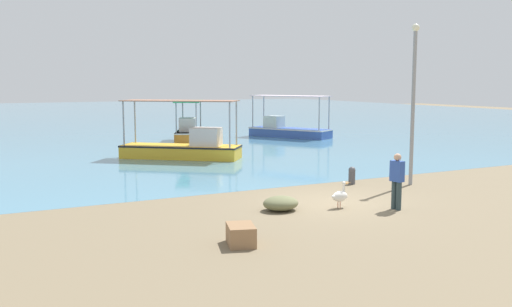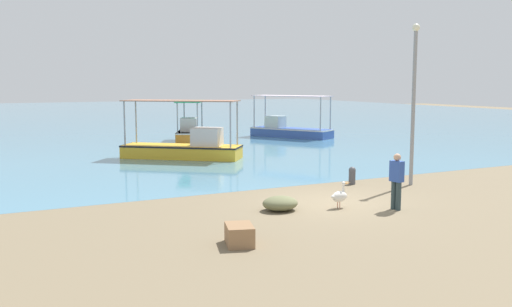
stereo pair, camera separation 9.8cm
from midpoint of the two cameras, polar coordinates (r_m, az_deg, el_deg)
ground at (r=18.30m, az=7.79°, el=-4.84°), size 120.00×120.00×0.00m
harbor_water at (r=63.60m, az=-17.83°, el=3.47°), size 110.00×90.00×0.00m
fishing_boat_far_right at (r=39.24m, az=3.14°, el=2.52°), size 4.33×5.82×2.83m
fishing_boat_near_left at (r=36.26m, az=-6.78°, el=2.15°), size 3.38×5.02×2.58m
fishing_boat_center at (r=28.47m, az=-7.24°, el=0.76°), size 5.69×4.99×2.88m
pelican at (r=17.42m, az=8.24°, el=-4.20°), size 0.81×0.35×0.80m
lamp_post at (r=21.57m, az=15.34°, el=5.60°), size 0.28×0.28×5.86m
mooring_bollard at (r=21.49m, az=9.44°, el=-2.12°), size 0.26×0.26×0.66m
fisherman_standing at (r=17.44m, az=13.75°, el=-2.55°), size 0.28×0.43×1.69m
net_pile at (r=16.96m, az=2.32°, el=-5.00°), size 1.08×0.92×0.43m
cargo_crate at (r=13.48m, az=-1.73°, el=-8.14°), size 0.84×1.01×0.48m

